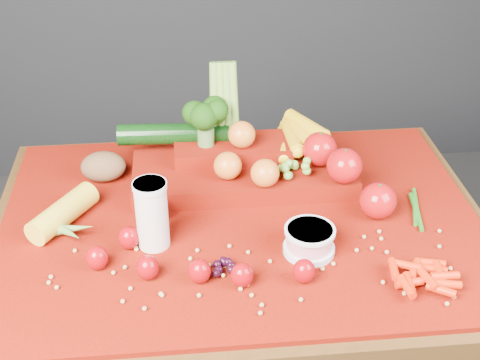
{
  "coord_description": "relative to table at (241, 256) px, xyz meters",
  "views": [
    {
      "loc": [
        -0.12,
        -1.19,
        1.62
      ],
      "look_at": [
        0.0,
        0.02,
        0.85
      ],
      "focal_mm": 50.0,
      "sensor_mm": 36.0,
      "label": 1
    }
  ],
  "objects": [
    {
      "name": "soybean_scatter",
      "position": [
        0.0,
        -0.2,
        0.11
      ],
      "size": [
        0.84,
        0.24,
        0.01
      ],
      "primitive_type": null,
      "color": "#AF864B",
      "rests_on": "red_cloth"
    },
    {
      "name": "baby_carrot_pile",
      "position": [
        0.32,
        -0.24,
        0.12
      ],
      "size": [
        0.17,
        0.18,
        0.03
      ],
      "primitive_type": null,
      "color": "red",
      "rests_on": "red_cloth"
    },
    {
      "name": "potato",
      "position": [
        -0.31,
        0.19,
        0.14
      ],
      "size": [
        0.11,
        0.08,
        0.07
      ],
      "primitive_type": "ellipsoid",
      "color": "brown",
      "rests_on": "red_cloth"
    },
    {
      "name": "milk_glass",
      "position": [
        -0.19,
        -0.07,
        0.19
      ],
      "size": [
        0.07,
        0.07,
        0.15
      ],
      "rotation": [
        0.0,
        0.0,
        0.29
      ],
      "color": "beige",
      "rests_on": "red_cloth"
    },
    {
      "name": "green_bean_pile",
      "position": [
        0.4,
        -0.01,
        0.11
      ],
      "size": [
        0.14,
        0.12,
        0.01
      ],
      "primitive_type": null,
      "color": "#1F6216",
      "rests_on": "red_cloth"
    },
    {
      "name": "corn_ear",
      "position": [
        -0.38,
        -0.01,
        0.13
      ],
      "size": [
        0.25,
        0.27,
        0.06
      ],
      "rotation": [
        0.0,
        0.0,
        0.99
      ],
      "color": "yellow",
      "rests_on": "red_cloth"
    },
    {
      "name": "yogurt_bowl",
      "position": [
        0.13,
        -0.13,
        0.14
      ],
      "size": [
        0.11,
        0.11,
        0.06
      ],
      "rotation": [
        0.0,
        0.0,
        0.29
      ],
      "color": "silver",
      "rests_on": "red_cloth"
    },
    {
      "name": "table",
      "position": [
        0.0,
        0.0,
        0.0
      ],
      "size": [
        1.1,
        0.8,
        0.75
      ],
      "color": "#33200B",
      "rests_on": "ground"
    },
    {
      "name": "strawberry_scatter",
      "position": [
        -0.13,
        -0.15,
        0.13
      ],
      "size": [
        0.44,
        0.28,
        0.05
      ],
      "color": "#910006",
      "rests_on": "red_cloth"
    },
    {
      "name": "red_cloth",
      "position": [
        0.0,
        0.0,
        0.1
      ],
      "size": [
        1.05,
        0.75,
        0.01
      ],
      "primitive_type": "cube",
      "color": "#6B0C03",
      "rests_on": "table"
    },
    {
      "name": "produce_mound",
      "position": [
        0.04,
        0.15,
        0.17
      ],
      "size": [
        0.62,
        0.35,
        0.27
      ],
      "color": "#6B0C03",
      "rests_on": "red_cloth"
    },
    {
      "name": "dark_grape_cluster",
      "position": [
        -0.05,
        -0.18,
        0.12
      ],
      "size": [
        0.06,
        0.05,
        0.03
      ],
      "primitive_type": null,
      "color": "black",
      "rests_on": "red_cloth"
    }
  ]
}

